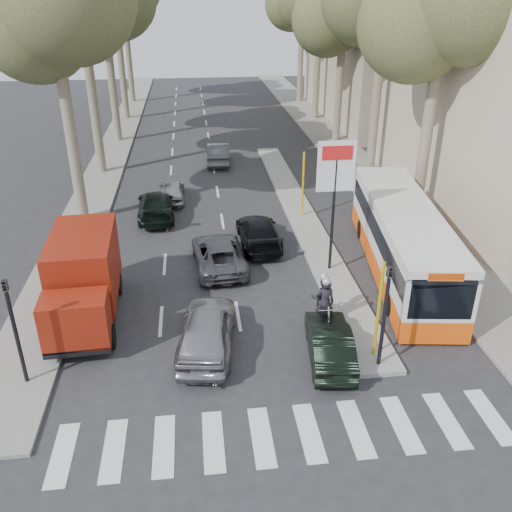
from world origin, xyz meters
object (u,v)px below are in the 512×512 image
Objects in this scene: silver_hatchback at (207,330)px; red_truck at (84,278)px; motorcycle at (324,301)px; dark_hatchback at (330,343)px; city_bus at (402,238)px.

red_truck reaches higher than silver_hatchback.
dark_hatchback is at bearing -94.48° from motorcycle.
red_truck is 2.44× the size of motorcycle.
red_truck is at bearing -162.78° from city_bus.
dark_hatchback is 8.89m from red_truck.
city_bus is at bearing 43.68° from motorcycle.
red_truck is 12.68m from city_bus.
red_truck is at bearing -16.86° from dark_hatchback.
red_truck is at bearing -22.87° from silver_hatchback.
silver_hatchback is at bearing -7.89° from dark_hatchback.
dark_hatchback is 0.65× the size of red_truck.
motorcycle is at bearing -131.55° from city_bus.
city_bus reaches higher than motorcycle.
silver_hatchback is 4.98m from red_truck.
city_bus is (4.40, 5.60, 0.91)m from dark_hatchback.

